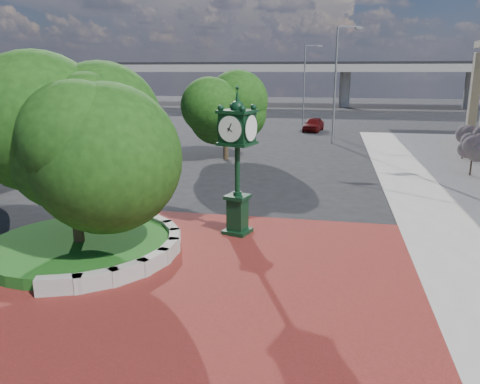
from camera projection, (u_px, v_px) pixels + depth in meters
name	position (u px, v px, depth m)	size (l,w,h in m)	color
ground	(223.00, 263.00, 15.02)	(200.00, 200.00, 0.00)	black
plaza	(215.00, 276.00, 14.07)	(12.00, 12.00, 0.04)	maroon
planter_wall	(143.00, 249.00, 15.46)	(2.96, 6.77, 0.54)	#9E9B93
grass_bed	(80.00, 246.00, 15.91)	(6.10, 6.10, 0.40)	#164A15
overpass	(315.00, 68.00, 79.92)	(90.00, 12.00, 7.50)	#9E9B93
tree_planter	(70.00, 144.00, 15.03)	(5.20, 5.20, 6.33)	#38281C
tree_street	(225.00, 113.00, 32.06)	(4.40, 4.40, 5.45)	#38281C
post_clock	(237.00, 157.00, 17.01)	(1.35, 1.35, 5.39)	black
parked_car	(313.00, 124.00, 48.02)	(1.66, 4.13, 1.41)	#4F0B0B
street_lamp_near	(338.00, 76.00, 38.68)	(2.06, 0.93, 9.56)	slate
street_lamp_far	(306.00, 79.00, 51.31)	(1.95, 0.56, 8.75)	slate
shrub_near	(473.00, 149.00, 27.18)	(1.20, 1.20, 2.20)	#38281C
shrub_far	(465.00, 137.00, 32.40)	(1.20, 1.20, 2.20)	#38281C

